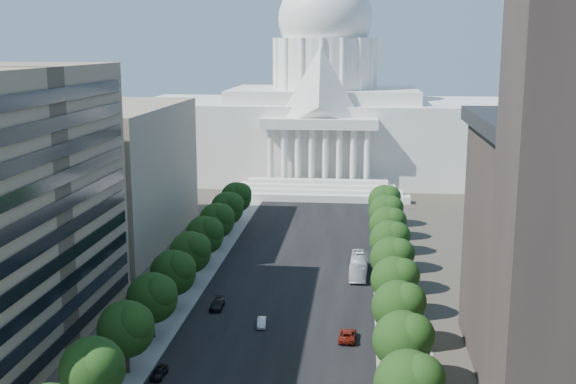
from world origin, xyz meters
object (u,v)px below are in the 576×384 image
(car_dark_a, at_px, (159,372))
(car_dark_b, at_px, (217,304))
(car_red, at_px, (348,335))
(car_silver, at_px, (262,322))
(city_bus, at_px, (359,266))

(car_dark_a, distance_m, car_dark_b, 25.64)
(car_red, relative_size, car_dark_b, 1.08)
(car_dark_b, bearing_deg, car_dark_a, -96.86)
(car_silver, bearing_deg, car_dark_b, 134.61)
(car_silver, bearing_deg, city_bus, 55.27)
(car_silver, xyz_separation_m, car_red, (13.37, -3.92, 0.11))
(car_dark_a, bearing_deg, city_bus, 64.70)
(car_dark_a, distance_m, car_silver, 21.66)
(car_red, relative_size, city_bus, 0.41)
(car_dark_b, bearing_deg, car_red, -27.31)
(car_dark_b, height_order, city_bus, city_bus)
(car_dark_a, relative_size, car_red, 0.72)
(car_silver, bearing_deg, car_dark_a, -126.64)
(car_dark_a, xyz_separation_m, city_bus, (25.81, 45.83, 1.15))
(car_silver, distance_m, car_red, 13.94)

